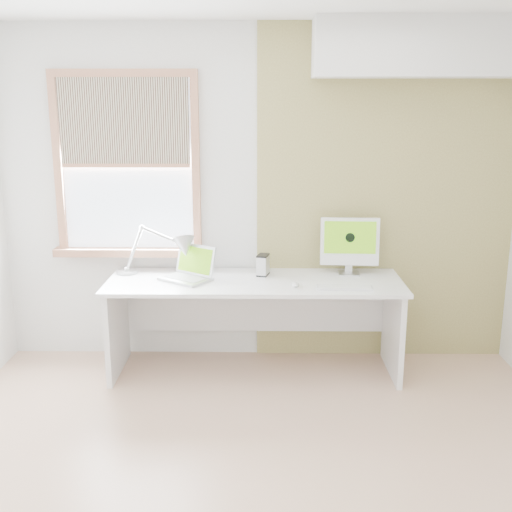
{
  "coord_description": "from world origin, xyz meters",
  "views": [
    {
      "loc": [
        0.05,
        -3.01,
        2.01
      ],
      "look_at": [
        0.0,
        1.05,
        1.0
      ],
      "focal_mm": 43.12,
      "sensor_mm": 36.0,
      "label": 1
    }
  ],
  "objects_px": {
    "laptop": "(190,271)",
    "external_drive": "(263,265)",
    "desk": "(255,303)",
    "imac": "(350,243)",
    "desk_lamp": "(174,250)"
  },
  "relations": [
    {
      "from": "laptop",
      "to": "imac",
      "type": "bearing_deg",
      "value": 7.36
    },
    {
      "from": "desk",
      "to": "desk_lamp",
      "type": "distance_m",
      "value": 0.74
    },
    {
      "from": "desk_lamp",
      "to": "imac",
      "type": "distance_m",
      "value": 1.35
    },
    {
      "from": "laptop",
      "to": "external_drive",
      "type": "xyz_separation_m",
      "value": [
        0.55,
        0.11,
        0.02
      ]
    },
    {
      "from": "desk",
      "to": "imac",
      "type": "relative_size",
      "value": 4.9
    },
    {
      "from": "desk",
      "to": "external_drive",
      "type": "xyz_separation_m",
      "value": [
        0.06,
        0.09,
        0.28
      ]
    },
    {
      "from": "laptop",
      "to": "imac",
      "type": "height_order",
      "value": "imac"
    },
    {
      "from": "desk_lamp",
      "to": "external_drive",
      "type": "xyz_separation_m",
      "value": [
        0.68,
        0.02,
        -0.12
      ]
    },
    {
      "from": "imac",
      "to": "external_drive",
      "type": "bearing_deg",
      "value": -175.7
    },
    {
      "from": "desk",
      "to": "imac",
      "type": "distance_m",
      "value": 0.86
    },
    {
      "from": "desk_lamp",
      "to": "laptop",
      "type": "xyz_separation_m",
      "value": [
        0.13,
        -0.09,
        -0.14
      ]
    },
    {
      "from": "desk_lamp",
      "to": "laptop",
      "type": "height_order",
      "value": "desk_lamp"
    },
    {
      "from": "desk_lamp",
      "to": "imac",
      "type": "height_order",
      "value": "imac"
    },
    {
      "from": "desk_lamp",
      "to": "laptop",
      "type": "relative_size",
      "value": 1.49
    },
    {
      "from": "laptop",
      "to": "external_drive",
      "type": "distance_m",
      "value": 0.56
    }
  ]
}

